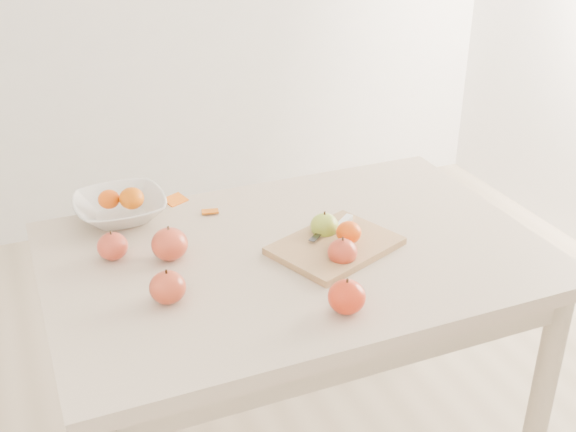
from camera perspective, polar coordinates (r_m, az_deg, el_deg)
name	(u,v)px	position (r m, az deg, el deg)	size (l,w,h in m)	color
table	(296,284)	(1.82, 0.61, -5.41)	(1.20, 0.80, 0.75)	beige
cutting_board	(335,246)	(1.77, 3.76, -2.37)	(0.29, 0.21, 0.02)	tan
board_tangerine	(349,232)	(1.76, 4.82, -1.30)	(0.06, 0.06, 0.05)	#D73E07
fruit_bowl	(120,208)	(1.95, -13.12, 0.61)	(0.24, 0.24, 0.06)	silver
bowl_tangerine_near	(109,199)	(1.95, -13.97, 1.30)	(0.06, 0.06, 0.05)	#DC4C07
bowl_tangerine_far	(132,198)	(1.93, -12.26, 1.38)	(0.07, 0.07, 0.06)	#DD5A07
orange_peel_a	(175,201)	(2.03, -8.89, 1.17)	(0.06, 0.04, 0.00)	orange
orange_peel_b	(210,212)	(1.95, -6.17, 0.30)	(0.04, 0.04, 0.00)	#CD600E
paring_knife	(340,224)	(1.84, 4.12, -0.65)	(0.16, 0.09, 0.01)	white
apple_green	(324,226)	(1.81, 2.89, -0.79)	(0.07, 0.07, 0.06)	olive
apple_red_d	(168,287)	(1.58, -9.49, -5.58)	(0.08, 0.08, 0.07)	maroon
apple_red_e	(342,252)	(1.70, 4.32, -2.86)	(0.07, 0.07, 0.06)	maroon
apple_red_a	(113,246)	(1.77, -13.70, -2.34)	(0.07, 0.07, 0.07)	maroon
apple_red_b	(170,244)	(1.73, -9.34, -2.20)	(0.09, 0.09, 0.08)	maroon
apple_red_c	(347,297)	(1.53, 4.66, -6.39)	(0.08, 0.08, 0.07)	#A60E09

